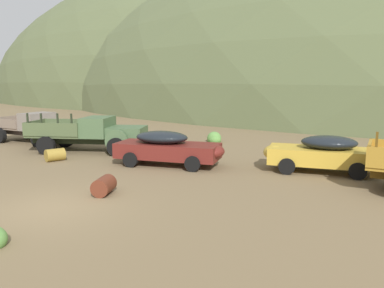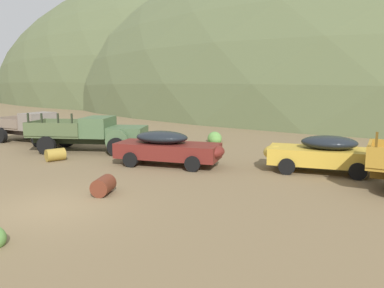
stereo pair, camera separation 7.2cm
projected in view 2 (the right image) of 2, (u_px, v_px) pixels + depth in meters
ground_plane at (51, 208)px, 11.44m from camera, size 300.00×300.00×0.00m
hill_far_left at (235, 100)px, 77.43m from camera, size 111.42×71.18×52.70m
truck_primer_gray at (38, 127)px, 23.37m from camera, size 5.71×2.58×1.89m
truck_weathered_green at (97, 133)px, 20.52m from camera, size 6.56×4.12×2.16m
car_oxblood at (171, 148)px, 17.11m from camera, size 5.14×2.47×1.57m
car_faded_yellow at (319, 153)px, 15.85m from camera, size 4.76×2.40×1.57m
oil_drum_spare at (55, 155)px, 18.19m from camera, size 0.91×1.04×0.60m
oil_drum_by_truck at (103, 186)px, 12.76m from camera, size 0.85×1.03×0.61m
bush_lone_scrub at (215, 139)px, 23.86m from camera, size 0.94×0.86×0.85m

